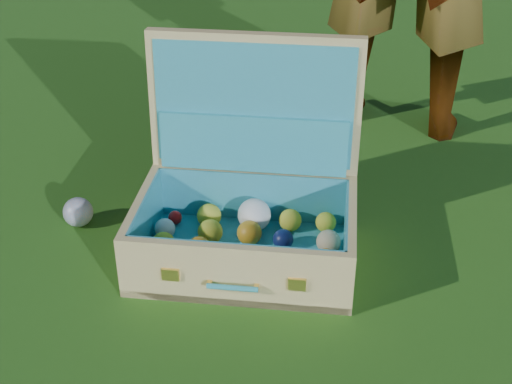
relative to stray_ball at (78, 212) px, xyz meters
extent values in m
plane|color=#215114|center=(0.35, -0.03, -0.04)|extent=(60.00, 60.00, 0.00)
sphere|color=teal|center=(0.00, 0.00, 0.00)|extent=(0.08, 0.08, 0.08)
cube|color=#D7B973|center=(0.47, 0.03, -0.03)|extent=(0.60, 0.49, 0.02)
cube|color=#D7B973|center=(0.51, -0.13, 0.04)|extent=(0.51, 0.17, 0.16)
cube|color=#D7B973|center=(0.42, 0.19, 0.04)|extent=(0.51, 0.17, 0.16)
cube|color=#D7B973|center=(0.22, -0.04, 0.04)|extent=(0.11, 0.31, 0.16)
cube|color=#D7B973|center=(0.71, 0.10, 0.04)|extent=(0.11, 0.31, 0.16)
cube|color=teal|center=(0.47, 0.03, -0.02)|extent=(0.56, 0.44, 0.01)
cube|color=teal|center=(0.51, -0.12, 0.05)|extent=(0.47, 0.14, 0.14)
cube|color=teal|center=(0.42, 0.18, 0.05)|extent=(0.47, 0.14, 0.14)
cube|color=teal|center=(0.24, -0.04, 0.05)|extent=(0.09, 0.30, 0.14)
cube|color=teal|center=(0.70, 0.10, 0.05)|extent=(0.09, 0.30, 0.14)
cube|color=#D7B973|center=(0.41, 0.22, 0.29)|extent=(0.52, 0.20, 0.35)
cube|color=teal|center=(0.42, 0.20, 0.29)|extent=(0.47, 0.16, 0.31)
cube|color=teal|center=(0.42, 0.19, 0.20)|extent=(0.46, 0.16, 0.15)
cube|color=#F2C659|center=(0.38, -0.18, 0.04)|extent=(0.04, 0.02, 0.03)
cube|color=#F2C659|center=(0.65, -0.10, 0.04)|extent=(0.04, 0.02, 0.03)
cylinder|color=teal|center=(0.52, -0.15, 0.03)|extent=(0.11, 0.04, 0.01)
cube|color=#F2C659|center=(0.47, -0.16, 0.03)|extent=(0.01, 0.02, 0.01)
cube|color=#F2C659|center=(0.57, -0.13, 0.03)|extent=(0.01, 0.02, 0.01)
sphere|color=gold|center=(0.32, -0.14, 0.01)|extent=(0.06, 0.06, 0.06)
sphere|color=silver|center=(0.40, -0.11, 0.02)|extent=(0.08, 0.08, 0.08)
sphere|color=#C9B88D|center=(0.50, -0.09, 0.02)|extent=(0.07, 0.07, 0.07)
sphere|color=orange|center=(0.60, -0.04, 0.02)|extent=(0.06, 0.06, 0.06)
sphere|color=#0E1947|center=(0.69, -0.02, 0.02)|extent=(0.06, 0.06, 0.06)
sphere|color=gold|center=(0.29, -0.05, 0.01)|extent=(0.06, 0.06, 0.06)
sphere|color=orange|center=(0.38, -0.04, 0.01)|extent=(0.06, 0.06, 0.06)
sphere|color=orange|center=(0.49, -0.02, 0.01)|extent=(0.04, 0.04, 0.04)
sphere|color=#AF0F0E|center=(0.58, 0.02, 0.00)|extent=(0.04, 0.04, 0.04)
sphere|color=orange|center=(0.67, 0.05, 0.01)|extent=(0.05, 0.05, 0.05)
sphere|color=silver|center=(0.26, 0.01, 0.01)|extent=(0.05, 0.05, 0.05)
sphere|color=gold|center=(0.37, 0.04, 0.02)|extent=(0.06, 0.06, 0.06)
sphere|color=orange|center=(0.46, 0.07, 0.02)|extent=(0.06, 0.06, 0.06)
sphere|color=#0E1947|center=(0.55, 0.08, 0.01)|extent=(0.05, 0.05, 0.05)
sphere|color=#C9B88D|center=(0.65, 0.11, 0.01)|extent=(0.06, 0.06, 0.06)
sphere|color=#AF0F0E|center=(0.25, 0.08, 0.00)|extent=(0.04, 0.04, 0.04)
sphere|color=gold|center=(0.34, 0.10, 0.02)|extent=(0.06, 0.06, 0.06)
sphere|color=silver|center=(0.45, 0.13, 0.03)|extent=(0.08, 0.08, 0.08)
sphere|color=gold|center=(0.53, 0.17, 0.01)|extent=(0.06, 0.06, 0.06)
sphere|color=gold|center=(0.62, 0.20, 0.01)|extent=(0.05, 0.05, 0.05)
camera|label=1|loc=(1.06, -1.26, 1.01)|focal=50.00mm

